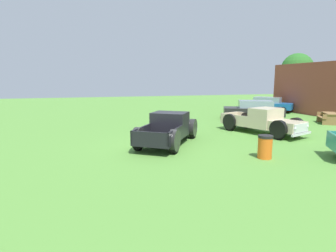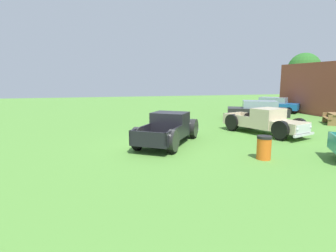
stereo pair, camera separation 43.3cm
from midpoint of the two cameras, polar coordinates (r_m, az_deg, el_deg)
The scene contains 9 objects.
ground_plane at distance 13.58m, azimuth -0.58°, elevation -4.02°, with size 80.00×80.00×0.00m, color #548C38.
pickup_truck_foreground at distance 14.16m, azimuth 1.39°, elevation -0.43°, with size 5.14×4.37×1.54m.
pickup_truck_behind_left at distance 17.22m, azimuth 20.45°, elevation 0.71°, with size 5.30×3.34×1.53m.
sedan_distant_a at distance 23.26m, azimuth 18.30°, elevation 3.12°, with size 3.67×4.90×1.52m.
sedan_distant_b at distance 29.34m, azimuth 21.12°, elevation 4.10°, with size 4.41×4.24×1.45m.
picnic_table at distance 23.35m, azimuth 31.45°, elevation 1.48°, with size 2.31×2.20×0.78m.
trash_can at distance 11.92m, azimuth 19.90°, elevation -4.13°, with size 0.59×0.59×0.95m.
oak_tree_east at distance 34.19m, azimuth 26.26°, elevation 10.31°, with size 3.41×3.41×5.99m.
brick_pavilion at distance 30.65m, azimuth 30.63°, elevation 6.56°, with size 7.87×5.31×4.65m.
Camera 2 is at (12.85, -3.10, 3.16)m, focal length 30.01 mm.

